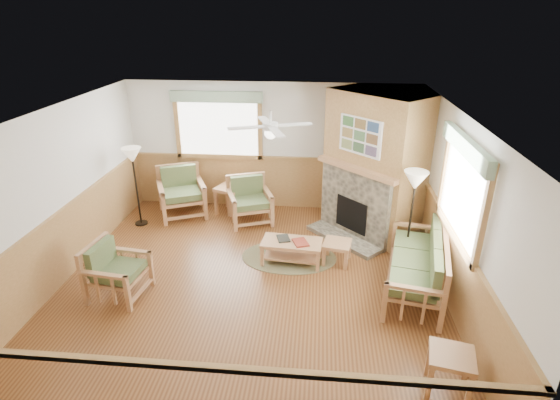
# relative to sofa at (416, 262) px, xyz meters

# --- Properties ---
(floor) EXTENTS (6.00, 6.00, 0.01)m
(floor) POSITION_rel_sofa_xyz_m (-2.55, -0.08, -0.47)
(floor) COLOR brown
(floor) RESTS_ON ground
(ceiling) EXTENTS (6.00, 6.00, 0.01)m
(ceiling) POSITION_rel_sofa_xyz_m (-2.55, -0.08, 2.24)
(ceiling) COLOR white
(ceiling) RESTS_ON floor
(wall_back) EXTENTS (6.00, 0.02, 2.70)m
(wall_back) POSITION_rel_sofa_xyz_m (-2.55, 2.92, 0.89)
(wall_back) COLOR silver
(wall_back) RESTS_ON floor
(wall_front) EXTENTS (6.00, 0.02, 2.70)m
(wall_front) POSITION_rel_sofa_xyz_m (-2.55, -3.08, 0.89)
(wall_front) COLOR silver
(wall_front) RESTS_ON floor
(wall_left) EXTENTS (0.02, 6.00, 2.70)m
(wall_left) POSITION_rel_sofa_xyz_m (-5.55, -0.08, 0.89)
(wall_left) COLOR silver
(wall_left) RESTS_ON floor
(wall_right) EXTENTS (0.02, 6.00, 2.70)m
(wall_right) POSITION_rel_sofa_xyz_m (0.45, -0.08, 0.89)
(wall_right) COLOR silver
(wall_right) RESTS_ON floor
(wainscot) EXTENTS (6.00, 6.00, 1.10)m
(wainscot) POSITION_rel_sofa_xyz_m (-2.55, -0.08, 0.09)
(wainscot) COLOR #A47743
(wainscot) RESTS_ON floor
(fireplace) EXTENTS (3.11, 3.11, 2.70)m
(fireplace) POSITION_rel_sofa_xyz_m (-0.50, 1.97, 0.89)
(fireplace) COLOR #A47743
(fireplace) RESTS_ON floor
(window_back) EXTENTS (1.90, 0.16, 1.50)m
(window_back) POSITION_rel_sofa_xyz_m (-3.65, 2.88, 2.07)
(window_back) COLOR white
(window_back) RESTS_ON wall_back
(window_right) EXTENTS (0.16, 1.90, 1.50)m
(window_right) POSITION_rel_sofa_xyz_m (0.41, -0.28, 2.07)
(window_right) COLOR white
(window_right) RESTS_ON wall_right
(ceiling_fan) EXTENTS (1.59, 1.59, 0.36)m
(ceiling_fan) POSITION_rel_sofa_xyz_m (-2.25, 0.22, 2.20)
(ceiling_fan) COLOR white
(ceiling_fan) RESTS_ON ceiling
(sofa) EXTENTS (2.13, 1.22, 0.92)m
(sofa) POSITION_rel_sofa_xyz_m (0.00, 0.00, 0.00)
(sofa) COLOR tan
(sofa) RESTS_ON floor
(armchair_back_left) EXTENTS (1.20, 1.20, 1.01)m
(armchair_back_left) POSITION_rel_sofa_xyz_m (-4.37, 2.27, 0.05)
(armchair_back_left) COLOR tan
(armchair_back_left) RESTS_ON floor
(armchair_back_right) EXTENTS (1.05, 1.05, 0.91)m
(armchair_back_right) POSITION_rel_sofa_xyz_m (-2.90, 2.09, -0.00)
(armchair_back_right) COLOR tan
(armchair_back_right) RESTS_ON floor
(armchair_left) EXTENTS (0.85, 0.85, 0.85)m
(armchair_left) POSITION_rel_sofa_xyz_m (-4.49, -0.58, -0.03)
(armchair_left) COLOR tan
(armchair_left) RESTS_ON floor
(coffee_table) EXTENTS (1.06, 0.60, 0.41)m
(coffee_table) POSITION_rel_sofa_xyz_m (-1.94, 0.58, -0.26)
(coffee_table) COLOR tan
(coffee_table) RESTS_ON floor
(end_table_chairs) EXTENTS (0.68, 0.67, 0.59)m
(end_table_chairs) POSITION_rel_sofa_xyz_m (-3.39, 2.47, -0.16)
(end_table_chairs) COLOR tan
(end_table_chairs) RESTS_ON floor
(end_table_sofa) EXTENTS (0.57, 0.56, 0.55)m
(end_table_sofa) POSITION_rel_sofa_xyz_m (0.00, -2.04, -0.19)
(end_table_sofa) COLOR tan
(end_table_sofa) RESTS_ON floor
(footstool) EXTENTS (0.53, 0.53, 0.39)m
(footstool) POSITION_rel_sofa_xyz_m (-1.18, 0.65, -0.26)
(footstool) COLOR tan
(footstool) RESTS_ON floor
(braided_rug) EXTENTS (2.12, 2.12, 0.01)m
(braided_rug) POSITION_rel_sofa_xyz_m (-2.00, 0.73, -0.45)
(braided_rug) COLOR brown
(braided_rug) RESTS_ON floor
(floor_lamp_left) EXTENTS (0.41, 0.41, 1.62)m
(floor_lamp_left) POSITION_rel_sofa_xyz_m (-5.10, 1.77, 0.35)
(floor_lamp_left) COLOR black
(floor_lamp_left) RESTS_ON floor
(floor_lamp_right) EXTENTS (0.43, 0.43, 1.69)m
(floor_lamp_right) POSITION_rel_sofa_xyz_m (0.00, 0.72, 0.38)
(floor_lamp_right) COLOR black
(floor_lamp_right) RESTS_ON floor
(book_red) EXTENTS (0.31, 0.36, 0.03)m
(book_red) POSITION_rel_sofa_xyz_m (-1.79, 0.53, -0.02)
(book_red) COLOR maroon
(book_red) RESTS_ON coffee_table
(book_dark) EXTENTS (0.27, 0.31, 0.03)m
(book_dark) POSITION_rel_sofa_xyz_m (-2.09, 0.65, -0.03)
(book_dark) COLOR black
(book_dark) RESTS_ON coffee_table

